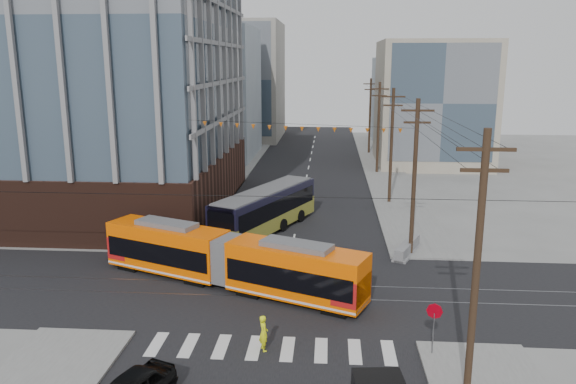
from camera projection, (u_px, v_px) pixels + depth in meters
The scene contains 16 objects.
ground at pixel (277, 320), 29.77m from camera, with size 160.00×160.00×0.00m, color slate.
office_building at pixel (57, 51), 50.44m from camera, with size 30.00×25.00×28.60m, color #381E16.
bg_bldg_nw_near at pixel (191, 93), 79.44m from camera, with size 18.00×16.00×18.00m, color #8C99A5.
bg_bldg_ne_near at pixel (432, 104), 73.41m from camera, with size 14.00×14.00×16.00m, color gray.
bg_bldg_nw_far at pixel (236, 81), 98.42m from camera, with size 16.00×18.00×20.00m, color gray.
bg_bldg_ne_far at pixel (423, 101), 92.91m from camera, with size 16.00×16.00×14.00m, color #8C99A5.
utility_pole_near at pixel (477, 268), 22.08m from camera, with size 0.30×0.30×11.00m, color black.
utility_pole_far at pixel (370, 116), 82.29m from camera, with size 0.30×0.30×11.00m, color black.
streetcar at pixel (228, 260), 33.99m from camera, with size 17.41×2.45×3.36m, color #FC5A00, non-canonical shape.
city_bus at pixel (265, 210), 45.17m from camera, with size 2.69×12.41×3.52m, color black, non-canonical shape.
parked_car_silver at pixel (229, 225), 44.36m from camera, with size 1.62×4.64×1.53m, color #BDBDBD.
parked_car_white at pixel (228, 211), 48.72m from camera, with size 2.08×5.13×1.49m, color silver.
parked_car_grey at pixel (241, 203), 51.78m from camera, with size 2.01×4.36×1.21m, color #3E4449.
pedestrian at pixel (264, 333), 26.52m from camera, with size 0.65×0.42×1.78m, color #EBF514.
stop_sign at pixel (433, 332), 25.93m from camera, with size 0.75×0.75×2.46m, color #99000E, non-canonical shape.
jersey_barrier at pixel (407, 248), 39.97m from camera, with size 0.98×4.38×0.88m, color slate.
Camera 1 is at (2.62, -27.32, 13.43)m, focal length 35.00 mm.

